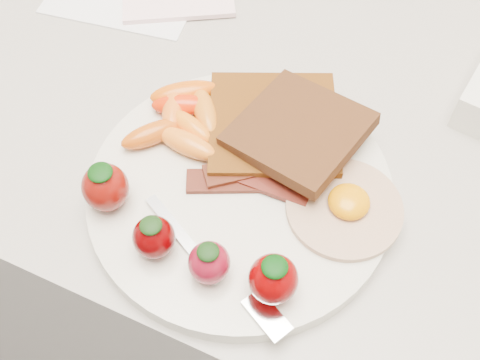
% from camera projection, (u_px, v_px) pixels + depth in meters
% --- Properties ---
extents(counter, '(2.00, 0.60, 0.90)m').
position_uv_depth(counter, '(287.00, 266.00, 1.00)').
color(counter, gray).
rests_on(counter, ground).
extents(plate, '(0.27, 0.27, 0.02)m').
position_uv_depth(plate, '(240.00, 192.00, 0.54)').
color(plate, beige).
rests_on(plate, counter).
extents(toast_lower, '(0.16, 0.16, 0.01)m').
position_uv_depth(toast_lower, '(273.00, 125.00, 0.56)').
color(toast_lower, '#432C0E').
rests_on(toast_lower, plate).
extents(toast_upper, '(0.13, 0.13, 0.02)m').
position_uv_depth(toast_upper, '(299.00, 131.00, 0.54)').
color(toast_upper, black).
rests_on(toast_upper, toast_lower).
extents(fried_egg, '(0.11, 0.11, 0.02)m').
position_uv_depth(fried_egg, '(346.00, 206.00, 0.51)').
color(fried_egg, beige).
rests_on(fried_egg, plate).
extents(bacon_strips, '(0.11, 0.09, 0.01)m').
position_uv_depth(bacon_strips, '(252.00, 175.00, 0.53)').
color(bacon_strips, '#3B1608').
rests_on(bacon_strips, plate).
extents(baby_carrots, '(0.10, 0.12, 0.02)m').
position_uv_depth(baby_carrots, '(182.00, 117.00, 0.56)').
color(baby_carrots, red).
rests_on(baby_carrots, plate).
extents(strawberries, '(0.20, 0.06, 0.05)m').
position_uv_depth(strawberries, '(182.00, 237.00, 0.48)').
color(strawberries, '#680B06').
rests_on(strawberries, plate).
extents(fork, '(0.16, 0.08, 0.00)m').
position_uv_depth(fork, '(220.00, 272.00, 0.48)').
color(fork, silver).
rests_on(fork, plate).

